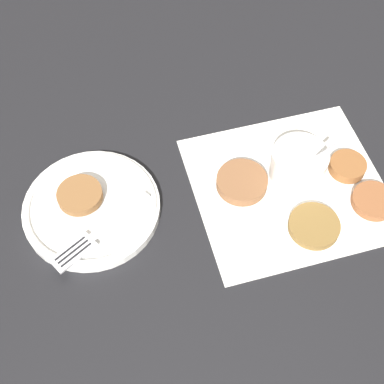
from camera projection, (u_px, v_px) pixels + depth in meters
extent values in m
plane|color=black|center=(291.00, 176.00, 0.87)|extent=(4.00, 4.00, 0.00)
cube|color=white|center=(289.00, 187.00, 0.85)|extent=(0.33, 0.31, 0.00)
cylinder|color=white|center=(299.00, 164.00, 0.84)|extent=(0.09, 0.09, 0.05)
cylinder|color=gold|center=(298.00, 168.00, 0.85)|extent=(0.07, 0.07, 0.03)
cone|color=white|center=(325.00, 150.00, 0.84)|extent=(0.02, 0.02, 0.02)
cylinder|color=silver|center=(316.00, 157.00, 0.81)|extent=(0.04, 0.04, 0.09)
cylinder|color=brown|center=(314.00, 226.00, 0.81)|extent=(0.08, 0.08, 0.01)
cylinder|color=brown|center=(347.00, 166.00, 0.86)|extent=(0.06, 0.06, 0.02)
cylinder|color=brown|center=(242.00, 182.00, 0.85)|extent=(0.08, 0.08, 0.02)
cylinder|color=brown|center=(374.00, 201.00, 0.83)|extent=(0.07, 0.07, 0.01)
cylinder|color=white|center=(92.00, 208.00, 0.83)|extent=(0.21, 0.21, 0.02)
torus|color=white|center=(91.00, 205.00, 0.82)|extent=(0.20, 0.20, 0.01)
cylinder|color=brown|center=(80.00, 195.00, 0.81)|extent=(0.07, 0.07, 0.01)
cube|color=silver|center=(120.00, 216.00, 0.80)|extent=(0.11, 0.05, 0.00)
cube|color=silver|center=(73.00, 252.00, 0.77)|extent=(0.07, 0.05, 0.00)
cube|color=black|center=(70.00, 248.00, 0.77)|extent=(0.05, 0.02, 0.00)
cube|color=black|center=(73.00, 252.00, 0.76)|extent=(0.05, 0.02, 0.00)
cube|color=black|center=(76.00, 255.00, 0.76)|extent=(0.05, 0.02, 0.00)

